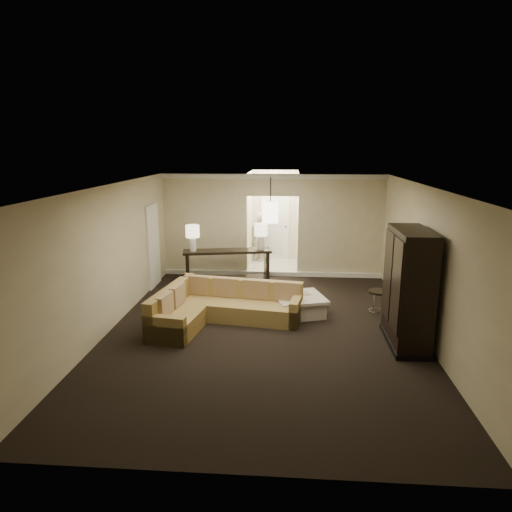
# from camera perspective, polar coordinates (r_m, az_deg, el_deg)

# --- Properties ---
(ground) EXTENTS (8.00, 8.00, 0.00)m
(ground) POSITION_cam_1_polar(r_m,az_deg,el_deg) (9.00, 0.95, -9.40)
(ground) COLOR black
(ground) RESTS_ON ground
(wall_back) EXTENTS (6.00, 0.04, 2.80)m
(wall_back) POSITION_cam_1_polar(r_m,az_deg,el_deg) (12.46, 2.06, 3.81)
(wall_back) COLOR #BCB08E
(wall_back) RESTS_ON ground
(wall_front) EXTENTS (6.00, 0.04, 2.80)m
(wall_front) POSITION_cam_1_polar(r_m,az_deg,el_deg) (4.79, -1.85, -12.60)
(wall_front) COLOR #BCB08E
(wall_front) RESTS_ON ground
(wall_left) EXTENTS (0.04, 8.00, 2.80)m
(wall_left) POSITION_cam_1_polar(r_m,az_deg,el_deg) (9.21, -17.98, -0.35)
(wall_left) COLOR #BCB08E
(wall_left) RESTS_ON ground
(wall_right) EXTENTS (0.04, 8.00, 2.80)m
(wall_right) POSITION_cam_1_polar(r_m,az_deg,el_deg) (8.90, 20.66, -1.04)
(wall_right) COLOR #BCB08E
(wall_right) RESTS_ON ground
(ceiling) EXTENTS (6.00, 8.00, 0.02)m
(ceiling) POSITION_cam_1_polar(r_m,az_deg,el_deg) (8.31, 1.03, 8.66)
(ceiling) COLOR silver
(ceiling) RESTS_ON wall_back
(crown_molding) EXTENTS (6.00, 0.10, 0.12)m
(crown_molding) POSITION_cam_1_polar(r_m,az_deg,el_deg) (12.25, 2.10, 9.91)
(crown_molding) COLOR silver
(crown_molding) RESTS_ON wall_back
(baseboard) EXTENTS (6.00, 0.10, 0.12)m
(baseboard) POSITION_cam_1_polar(r_m,az_deg,el_deg) (12.71, 2.00, -2.20)
(baseboard) COLOR silver
(baseboard) RESTS_ON ground
(side_door) EXTENTS (0.05, 0.90, 2.10)m
(side_door) POSITION_cam_1_polar(r_m,az_deg,el_deg) (11.85, -12.70, 1.25)
(side_door) COLOR white
(side_door) RESTS_ON ground
(foyer) EXTENTS (1.44, 2.02, 2.80)m
(foyer) POSITION_cam_1_polar(r_m,az_deg,el_deg) (13.80, 2.28, 4.34)
(foyer) COLOR white
(foyer) RESTS_ON ground
(sectional_sofa) EXTENTS (2.93, 2.22, 0.79)m
(sectional_sofa) POSITION_cam_1_polar(r_m,az_deg,el_deg) (9.36, -4.73, -6.43)
(sectional_sofa) COLOR brown
(sectional_sofa) RESTS_ON ground
(coffee_table) EXTENTS (1.27, 1.27, 0.43)m
(coffee_table) POSITION_cam_1_polar(r_m,az_deg,el_deg) (9.84, 5.39, -6.09)
(coffee_table) COLOR silver
(coffee_table) RESTS_ON ground
(console_table) EXTENTS (2.34, 0.95, 0.88)m
(console_table) POSITION_cam_1_polar(r_m,az_deg,el_deg) (11.96, -3.58, -0.92)
(console_table) COLOR black
(console_table) RESTS_ON ground
(armoire) EXTENTS (0.63, 1.47, 2.11)m
(armoire) POSITION_cam_1_polar(r_m,az_deg,el_deg) (8.56, 18.46, -4.12)
(armoire) COLOR black
(armoire) RESTS_ON ground
(drink_table) EXTENTS (0.43, 0.43, 0.54)m
(drink_table) POSITION_cam_1_polar(r_m,az_deg,el_deg) (10.04, 15.01, -5.05)
(drink_table) COLOR black
(drink_table) RESTS_ON ground
(table_lamp_left) EXTENTS (0.35, 0.35, 0.67)m
(table_lamp_left) POSITION_cam_1_polar(r_m,az_deg,el_deg) (11.77, -7.93, 2.76)
(table_lamp_left) COLOR white
(table_lamp_left) RESTS_ON console_table
(table_lamp_right) EXTENTS (0.35, 0.35, 0.67)m
(table_lamp_right) POSITION_cam_1_polar(r_m,az_deg,el_deg) (11.87, 0.62, 2.98)
(table_lamp_right) COLOR white
(table_lamp_right) RESTS_ON console_table
(pendant_light) EXTENTS (0.38, 0.38, 1.09)m
(pendant_light) POSITION_cam_1_polar(r_m,az_deg,el_deg) (11.09, 1.81, 5.49)
(pendant_light) COLOR black
(pendant_light) RESTS_ON ceiling
(person) EXTENTS (0.63, 0.43, 1.70)m
(person) POSITION_cam_1_polar(r_m,az_deg,el_deg) (14.15, 0.47, 2.74)
(person) COLOR beige
(person) RESTS_ON ground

